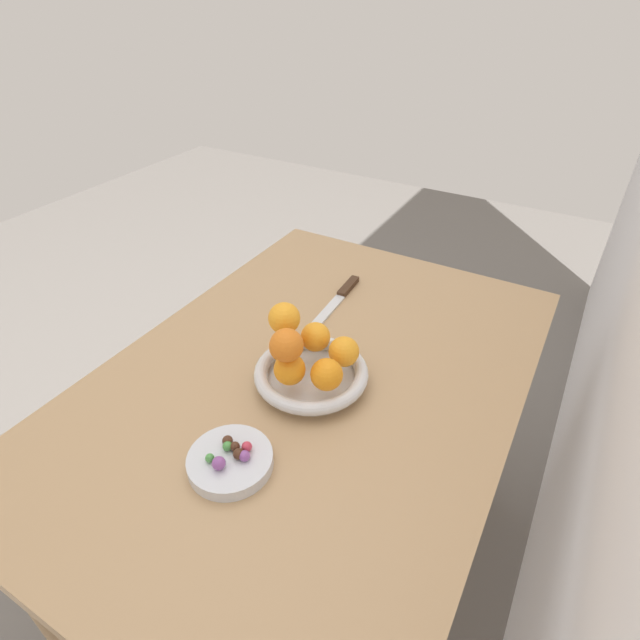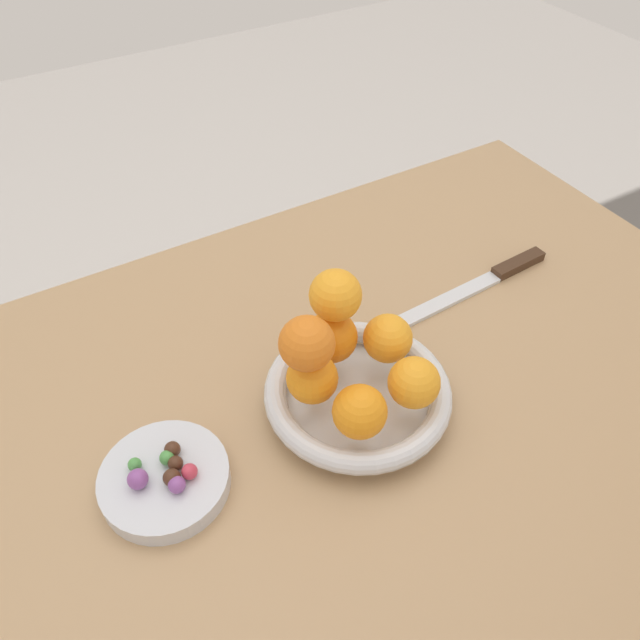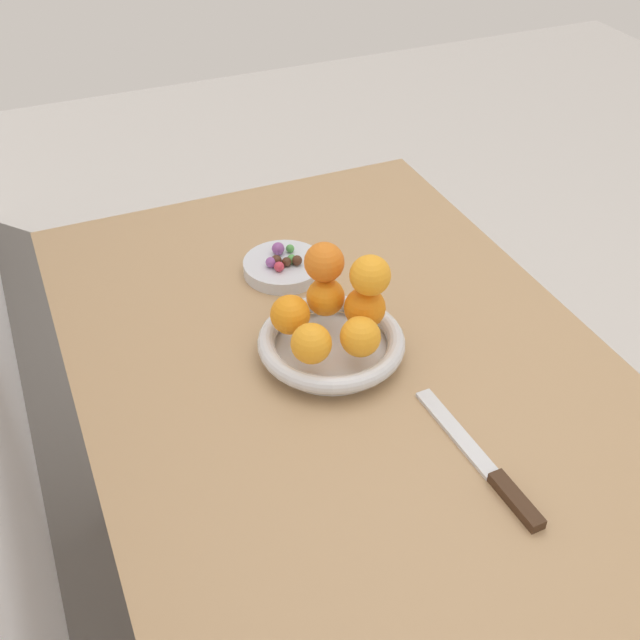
{
  "view_description": "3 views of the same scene",
  "coord_description": "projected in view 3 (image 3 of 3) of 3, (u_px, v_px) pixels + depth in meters",
  "views": [
    {
      "loc": [
        0.63,
        0.38,
        1.39
      ],
      "look_at": [
        -0.01,
        0.02,
        0.87
      ],
      "focal_mm": 28.0,
      "sensor_mm": 36.0,
      "label": 1
    },
    {
      "loc": [
        0.28,
        0.38,
        1.33
      ],
      "look_at": [
        0.05,
        -0.02,
        0.87
      ],
      "focal_mm": 35.0,
      "sensor_mm": 36.0,
      "label": 2
    },
    {
      "loc": [
        -0.8,
        0.38,
        1.51
      ],
      "look_at": [
        0.0,
        0.04,
        0.83
      ],
      "focal_mm": 45.0,
      "sensor_mm": 36.0,
      "label": 3
    }
  ],
  "objects": [
    {
      "name": "dining_table",
      "position": [
        344.0,
        405.0,
        1.23
      ],
      "size": [
        1.1,
        0.76,
        0.74
      ],
      "color": "tan",
      "rests_on": "ground_plane"
    },
    {
      "name": "orange_4",
      "position": [
        360.0,
        337.0,
        1.11
      ],
      "size": [
        0.06,
        0.06,
        0.06
      ],
      "primitive_type": "sphere",
      "color": "orange",
      "rests_on": "fruit_bowl"
    },
    {
      "name": "ground_plane",
      "position": [
        338.0,
        637.0,
        1.63
      ],
      "size": [
        6.0,
        6.0,
        0.0
      ],
      "primitive_type": "plane",
      "color": "slate"
    },
    {
      "name": "orange_3",
      "position": [
        311.0,
        343.0,
        1.1
      ],
      "size": [
        0.06,
        0.06,
        0.06
      ],
      "primitive_type": "sphere",
      "color": "orange",
      "rests_on": "fruit_bowl"
    },
    {
      "name": "orange_5",
      "position": [
        370.0,
        275.0,
        1.12
      ],
      "size": [
        0.06,
        0.06,
        0.06
      ],
      "primitive_type": "sphere",
      "color": "orange",
      "rests_on": "orange_0"
    },
    {
      "name": "orange_0",
      "position": [
        365.0,
        308.0,
        1.16
      ],
      "size": [
        0.06,
        0.06,
        0.06
      ],
      "primitive_type": "sphere",
      "color": "orange",
      "rests_on": "fruit_bowl"
    },
    {
      "name": "orange_1",
      "position": [
        326.0,
        297.0,
        1.18
      ],
      "size": [
        0.06,
        0.06,
        0.06
      ],
      "primitive_type": "sphere",
      "color": "orange",
      "rests_on": "fruit_bowl"
    },
    {
      "name": "candy_ball_6",
      "position": [
        297.0,
        260.0,
        1.33
      ],
      "size": [
        0.02,
        0.02,
        0.02
      ],
      "primitive_type": "sphere",
      "color": "#472819",
      "rests_on": "candy_dish"
    },
    {
      "name": "fruit_bowl",
      "position": [
        331.0,
        344.0,
        1.17
      ],
      "size": [
        0.22,
        0.22,
        0.04
      ],
      "color": "silver",
      "rests_on": "dining_table"
    },
    {
      "name": "candy_ball_2",
      "position": [
        289.0,
        261.0,
        1.33
      ],
      "size": [
        0.02,
        0.02,
        0.02
      ],
      "primitive_type": "sphere",
      "color": "#472819",
      "rests_on": "candy_dish"
    },
    {
      "name": "candy_ball_1",
      "position": [
        276.0,
        260.0,
        1.33
      ],
      "size": [
        0.02,
        0.02,
        0.02
      ],
      "primitive_type": "sphere",
      "color": "#472819",
      "rests_on": "candy_dish"
    },
    {
      "name": "orange_6",
      "position": [
        326.0,
        262.0,
        1.15
      ],
      "size": [
        0.06,
        0.06,
        0.06
      ],
      "primitive_type": "sphere",
      "color": "orange",
      "rests_on": "orange_1"
    },
    {
      "name": "candy_dish",
      "position": [
        282.0,
        267.0,
        1.35
      ],
      "size": [
        0.14,
        0.14,
        0.02
      ],
      "primitive_type": "cylinder",
      "color": "silver",
      "rests_on": "dining_table"
    },
    {
      "name": "candy_ball_3",
      "position": [
        292.0,
        259.0,
        1.33
      ],
      "size": [
        0.02,
        0.02,
        0.02
      ],
      "primitive_type": "sphere",
      "color": "#4C9947",
      "rests_on": "candy_dish"
    },
    {
      "name": "candy_ball_5",
      "position": [
        290.0,
        249.0,
        1.36
      ],
      "size": [
        0.01,
        0.01,
        0.01
      ],
      "primitive_type": "sphere",
      "color": "#4C9947",
      "rests_on": "candy_dish"
    },
    {
      "name": "knife",
      "position": [
        486.0,
        467.0,
        1.01
      ],
      "size": [
        0.26,
        0.03,
        0.01
      ],
      "color": "#3F2819",
      "rests_on": "dining_table"
    },
    {
      "name": "candy_ball_4",
      "position": [
        280.0,
        248.0,
        1.35
      ],
      "size": [
        0.02,
        0.02,
        0.02
      ],
      "primitive_type": "sphere",
      "color": "#8C4C99",
      "rests_on": "candy_dish"
    },
    {
      "name": "candy_ball_0",
      "position": [
        279.0,
        267.0,
        1.31
      ],
      "size": [
        0.02,
        0.02,
        0.02
      ],
      "primitive_type": "sphere",
      "color": "#C6384C",
      "rests_on": "candy_dish"
    },
    {
      "name": "candy_ball_7",
      "position": [
        271.0,
        262.0,
        1.32
      ],
      "size": [
        0.02,
        0.02,
        0.02
      ],
      "primitive_type": "sphere",
      "color": "#8C4C99",
      "rests_on": "candy_dish"
    },
    {
      "name": "orange_2",
      "position": [
        290.0,
        315.0,
        1.15
      ],
      "size": [
        0.06,
        0.06,
        0.06
      ],
      "primitive_type": "sphere",
      "color": "orange",
      "rests_on": "fruit_bowl"
    }
  ]
}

